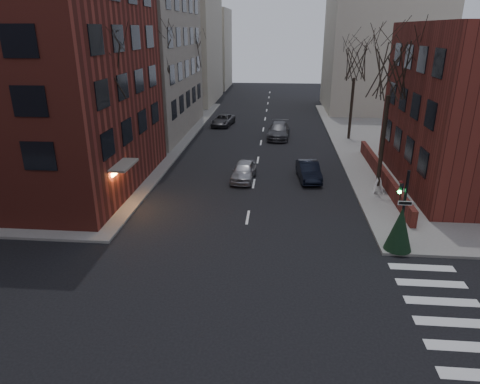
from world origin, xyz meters
name	(u,v)px	position (x,y,z in m)	size (l,w,h in m)	color
ground	(222,364)	(0.00, 0.00, 0.00)	(160.00, 160.00, 0.00)	black
building_left_brick	(16,54)	(-15.50, 16.50, 9.00)	(15.00, 15.00, 18.00)	maroon
low_wall_right	(382,174)	(9.30, 19.00, 0.65)	(0.35, 16.00, 1.00)	maroon
building_distant_la	(169,40)	(-15.00, 55.00, 9.00)	(14.00, 16.00, 18.00)	#B9B19C
building_distant_ra	(381,49)	(15.00, 50.00, 8.00)	(14.00, 14.00, 16.00)	#B9B19C
building_distant_lb	(202,49)	(-13.00, 72.00, 7.00)	(10.00, 12.00, 14.00)	#B9B19C
traffic_signal	(402,213)	(7.94, 8.99, 1.91)	(0.76, 0.44, 4.00)	black
tree_left_a	(102,66)	(-8.80, 14.00, 8.47)	(4.18, 4.18, 10.26)	#2D231C
tree_left_b	(157,49)	(-8.80, 26.00, 8.91)	(4.40, 4.40, 10.80)	#2D231C
tree_left_c	(190,52)	(-8.80, 40.00, 8.03)	(3.96, 3.96, 9.72)	#2D231C
tree_right_a	(391,70)	(8.80, 18.00, 8.03)	(3.96, 3.96, 9.72)	#2D231C
tree_right_b	(356,62)	(8.80, 32.00, 7.59)	(3.74, 3.74, 9.18)	#2D231C
streetlamp_near	(155,113)	(-8.20, 22.00, 4.24)	(0.36, 0.36, 6.28)	black
streetlamp_far	(199,84)	(-8.20, 42.00, 4.24)	(0.36, 0.36, 6.28)	black
parked_sedan	(309,171)	(4.00, 19.25, 0.68)	(1.43, 4.11, 1.36)	black
car_lane_silver	(244,171)	(-0.80, 18.80, 0.69)	(1.62, 4.03, 1.37)	#9F9FA4
car_lane_gray	(279,131)	(1.71, 32.17, 0.76)	(2.13, 5.23, 1.52)	#404146
car_lane_far	(223,120)	(-4.77, 37.66, 0.62)	(2.07, 4.49, 1.25)	#3C3C40
sandwich_board	(378,186)	(8.51, 16.56, 0.64)	(0.44, 0.61, 0.99)	white
evergreen_shrub	(400,229)	(7.81, 8.50, 1.28)	(1.35, 1.35, 2.26)	black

